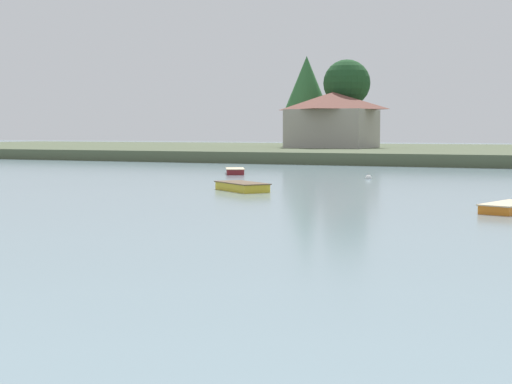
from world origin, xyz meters
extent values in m
cube|color=#4C563D|center=(0.00, 93.49, 0.59)|extent=(193.29, 58.03, 1.17)
cube|color=gold|center=(-6.26, 31.83, 0.13)|extent=(3.80, 3.40, 0.63)
cube|color=brown|center=(-6.26, 31.83, 0.45)|extent=(3.99, 3.59, 0.05)
cube|color=tan|center=(-6.26, 31.83, 0.41)|extent=(0.87, 1.11, 0.03)
cube|color=orange|center=(8.42, 26.11, 0.11)|extent=(2.09, 3.26, 0.50)
cube|color=#C6B289|center=(8.42, 26.11, 0.36)|extent=(2.22, 3.40, 0.05)
cube|color=tan|center=(8.42, 26.11, 0.32)|extent=(1.11, 0.40, 0.03)
cube|color=maroon|center=(-14.07, 46.97, 0.12)|extent=(2.61, 3.41, 0.58)
cube|color=#C6B289|center=(-14.07, 46.97, 0.41)|extent=(2.75, 3.57, 0.05)
cube|color=tan|center=(-14.07, 46.97, 0.37)|extent=(1.03, 0.59, 0.03)
sphere|color=white|center=(-2.99, 45.05, 0.07)|extent=(0.42, 0.42, 0.42)
torus|color=#333338|center=(-2.99, 45.05, 0.33)|extent=(0.12, 0.12, 0.02)
cylinder|color=brown|center=(-19.86, 92.31, 4.67)|extent=(0.71, 0.71, 6.99)
sphere|color=#1E4723|center=(-19.86, 92.31, 9.56)|extent=(6.17, 6.17, 6.17)
cylinder|color=brown|center=(-26.58, 95.21, 5.19)|extent=(0.79, 0.79, 8.03)
cone|color=#336B38|center=(-26.58, 95.21, 9.83)|extent=(6.18, 6.18, 7.55)
cube|color=#9E998E|center=(-20.40, 88.31, 3.58)|extent=(9.84, 9.35, 4.82)
pyramid|color=brown|center=(-20.40, 88.31, 7.11)|extent=(10.63, 10.10, 2.24)
camera|label=1|loc=(12.13, -6.73, 3.26)|focal=54.98mm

